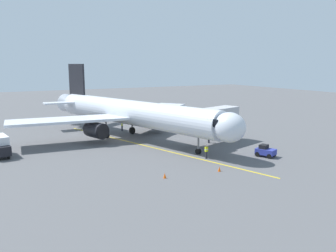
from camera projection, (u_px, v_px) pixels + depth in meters
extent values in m
plane|color=#565659|center=(121.00, 139.00, 53.96)|extent=(220.00, 220.00, 0.00)
cube|color=yellow|center=(148.00, 146.00, 49.40)|extent=(11.70, 38.39, 0.01)
cylinder|color=silver|center=(131.00, 113.00, 53.87)|extent=(13.39, 33.66, 3.80)
ellipsoid|color=silver|center=(229.00, 127.00, 41.26)|extent=(4.61, 4.87, 3.61)
cone|color=silver|center=(69.00, 103.00, 66.70)|extent=(4.14, 3.85, 3.42)
cube|color=black|center=(220.00, 121.00, 42.13)|extent=(3.55, 2.46, 0.90)
cube|color=silver|center=(155.00, 109.00, 62.52)|extent=(16.56, 14.71, 0.36)
cylinder|color=black|center=(154.00, 121.00, 58.99)|extent=(3.18, 3.92, 2.30)
cylinder|color=black|center=(162.00, 122.00, 57.78)|extent=(2.07, 0.79, 2.10)
cube|color=silver|center=(69.00, 120.00, 50.60)|extent=(17.46, 6.76, 0.36)
cylinder|color=black|center=(96.00, 130.00, 50.88)|extent=(3.18, 3.92, 2.30)
cylinder|color=black|center=(103.00, 132.00, 49.67)|extent=(2.07, 0.79, 2.10)
cube|color=black|center=(77.00, 84.00, 63.96)|extent=(1.72, 4.70, 7.20)
cube|color=silver|center=(93.00, 100.00, 66.54)|extent=(6.63, 5.61, 0.24)
cube|color=silver|center=(63.00, 103.00, 62.07)|extent=(6.45, 2.55, 0.24)
cylinder|color=slate|center=(198.00, 141.00, 44.93)|extent=(0.24, 0.24, 2.77)
cylinder|color=black|center=(198.00, 151.00, 45.17)|extent=(0.63, 0.80, 0.70)
cylinder|color=slate|center=(132.00, 122.00, 58.15)|extent=(0.24, 0.24, 2.77)
cylinder|color=black|center=(132.00, 130.00, 58.39)|extent=(0.75, 1.18, 1.10)
cylinder|color=slate|center=(106.00, 126.00, 54.51)|extent=(0.24, 0.24, 2.77)
cylinder|color=black|center=(106.00, 135.00, 54.76)|extent=(0.75, 1.18, 1.10)
cube|color=#B7B7BC|center=(214.00, 117.00, 50.83)|extent=(9.37, 5.07, 2.50)
cube|color=gray|center=(194.00, 120.00, 47.68)|extent=(3.60, 3.87, 3.00)
cylinder|color=slate|center=(232.00, 126.00, 54.32)|extent=(0.70, 0.70, 3.90)
cube|color=#333338|center=(231.00, 137.00, 54.60)|extent=(2.00, 2.00, 0.60)
cylinder|color=#23232D|center=(206.00, 155.00, 43.01)|extent=(0.26, 0.26, 0.88)
cube|color=#D8EA19|center=(206.00, 149.00, 42.88)|extent=(0.40, 0.27, 0.60)
cube|color=silver|center=(206.00, 149.00, 42.88)|extent=(0.42, 0.28, 0.10)
sphere|color=tan|center=(206.00, 146.00, 42.80)|extent=(0.22, 0.22, 0.22)
cylinder|color=#23232D|center=(209.00, 140.00, 51.62)|extent=(0.26, 0.26, 0.88)
cube|color=#D8EA19|center=(209.00, 135.00, 51.49)|extent=(0.34, 0.43, 0.60)
cube|color=silver|center=(209.00, 135.00, 51.49)|extent=(0.36, 0.46, 0.10)
sphere|color=brown|center=(209.00, 132.00, 51.42)|extent=(0.22, 0.22, 0.22)
cylinder|color=#23232D|center=(122.00, 128.00, 61.09)|extent=(0.26, 0.26, 0.88)
cube|color=#D8EA19|center=(122.00, 124.00, 60.97)|extent=(0.32, 0.42, 0.60)
cube|color=silver|center=(122.00, 124.00, 60.97)|extent=(0.33, 0.44, 0.10)
sphere|color=brown|center=(122.00, 122.00, 60.89)|extent=(0.22, 0.22, 0.22)
cube|color=#2D3899|center=(266.00, 152.00, 43.90)|extent=(2.24, 2.69, 0.70)
cube|color=black|center=(264.00, 147.00, 43.99)|extent=(1.35, 1.24, 0.50)
cylinder|color=black|center=(274.00, 154.00, 43.95)|extent=(0.45, 0.65, 0.60)
cylinder|color=black|center=(269.00, 156.00, 42.97)|extent=(0.45, 0.65, 0.60)
cylinder|color=black|center=(262.00, 152.00, 44.96)|extent=(0.45, 0.65, 0.60)
cylinder|color=black|center=(257.00, 154.00, 43.98)|extent=(0.45, 0.65, 0.60)
cube|color=#2D3899|center=(186.00, 123.00, 64.80)|extent=(1.83, 2.50, 0.70)
cube|color=black|center=(186.00, 120.00, 64.97)|extent=(1.22, 1.06, 0.50)
cylinder|color=black|center=(191.00, 126.00, 64.33)|extent=(0.34, 0.63, 0.60)
cylinder|color=black|center=(185.00, 126.00, 63.90)|extent=(0.34, 0.63, 0.60)
cylinder|color=black|center=(188.00, 124.00, 65.82)|extent=(0.34, 0.63, 0.60)
cylinder|color=black|center=(182.00, 125.00, 65.38)|extent=(0.34, 0.63, 0.60)
cube|color=black|center=(2.00, 151.00, 42.60)|extent=(2.11, 1.94, 1.20)
cube|color=black|center=(3.00, 151.00, 42.01)|extent=(1.71, 0.38, 0.70)
cylinder|color=black|center=(9.00, 156.00, 42.88)|extent=(0.36, 0.87, 0.84)
cylinder|color=black|center=(3.00, 150.00, 45.43)|extent=(0.36, 0.87, 0.84)
cone|color=#F2590F|center=(219.00, 169.00, 37.88)|extent=(0.32, 0.32, 0.55)
cone|color=#F2590F|center=(165.00, 176.00, 35.65)|extent=(0.32, 0.32, 0.55)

